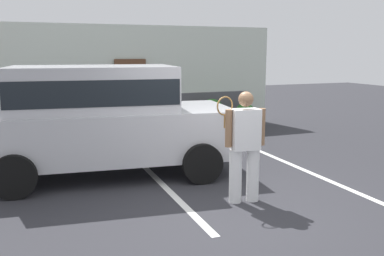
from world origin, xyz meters
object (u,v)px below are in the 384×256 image
at_px(tennis_player_man, 245,145).
at_px(potted_plant_secondary, 245,114).
at_px(potted_plant_by_porch, 212,113).
at_px(parked_suv, 102,115).

bearing_deg(tennis_player_man, potted_plant_secondary, -111.15).
bearing_deg(potted_plant_by_porch, tennis_player_man, -109.23).
bearing_deg(parked_suv, potted_plant_secondary, 41.10).
bearing_deg(tennis_player_man, potted_plant_by_porch, -101.83).
distance_m(tennis_player_man, potted_plant_secondary, 6.31).
bearing_deg(potted_plant_secondary, parked_suv, -145.46).
bearing_deg(parked_suv, potted_plant_by_porch, 48.72).
relative_size(tennis_player_man, potted_plant_secondary, 2.20).
relative_size(potted_plant_by_porch, potted_plant_secondary, 1.20).
bearing_deg(potted_plant_by_porch, potted_plant_secondary, -5.03).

